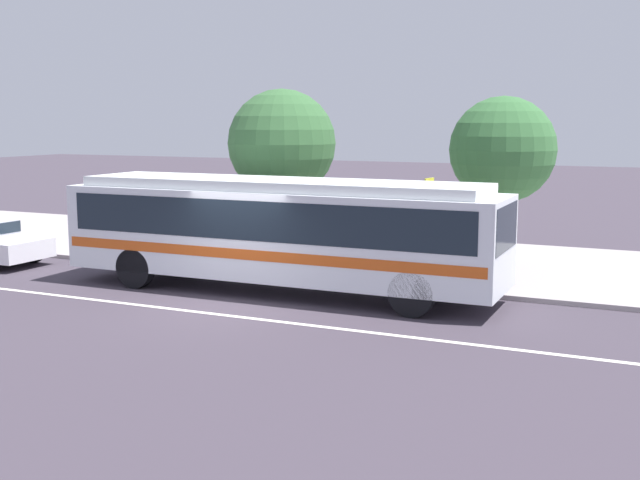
% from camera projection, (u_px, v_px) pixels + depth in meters
% --- Properties ---
extents(ground_plane, '(120.00, 120.00, 0.00)m').
position_uv_depth(ground_plane, '(226.00, 305.00, 18.02)').
color(ground_plane, '#3C343F').
extents(sidewalk_slab, '(60.00, 8.00, 0.12)m').
position_uv_depth(sidewalk_slab, '(348.00, 255.00, 24.44)').
color(sidewalk_slab, '#9D9494').
rests_on(sidewalk_slab, ground_plane).
extents(lane_stripe_center, '(56.00, 0.16, 0.01)m').
position_uv_depth(lane_stripe_center, '(207.00, 313.00, 17.30)').
color(lane_stripe_center, silver).
rests_on(lane_stripe_center, ground_plane).
extents(transit_bus, '(10.93, 2.55, 2.75)m').
position_uv_depth(transit_bus, '(280.00, 227.00, 19.22)').
color(transit_bus, silver).
rests_on(transit_bus, ground_plane).
extents(pedestrian_waiting_near_sign, '(0.40, 0.40, 1.74)m').
position_uv_depth(pedestrian_waiting_near_sign, '(479.00, 244.00, 19.59)').
color(pedestrian_waiting_near_sign, navy).
rests_on(pedestrian_waiting_near_sign, sidewalk_slab).
extents(pedestrian_walking_along_curb, '(0.46, 0.46, 1.68)m').
position_uv_depth(pedestrian_walking_along_curb, '(376.00, 235.00, 21.33)').
color(pedestrian_walking_along_curb, navy).
rests_on(pedestrian_walking_along_curb, sidewalk_slab).
extents(bus_stop_sign, '(0.12, 0.44, 2.62)m').
position_uv_depth(bus_stop_sign, '(429.00, 216.00, 19.70)').
color(bus_stop_sign, gray).
rests_on(bus_stop_sign, sidewalk_slab).
extents(street_tree_near_stop, '(3.09, 3.09, 4.91)m').
position_uv_depth(street_tree_near_stop, '(282.00, 144.00, 22.71)').
color(street_tree_near_stop, brown).
rests_on(street_tree_near_stop, sidewalk_slab).
extents(street_tree_mid_block, '(2.86, 2.86, 4.68)m').
position_uv_depth(street_tree_mid_block, '(503.00, 150.00, 21.38)').
color(street_tree_mid_block, brown).
rests_on(street_tree_mid_block, sidewalk_slab).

